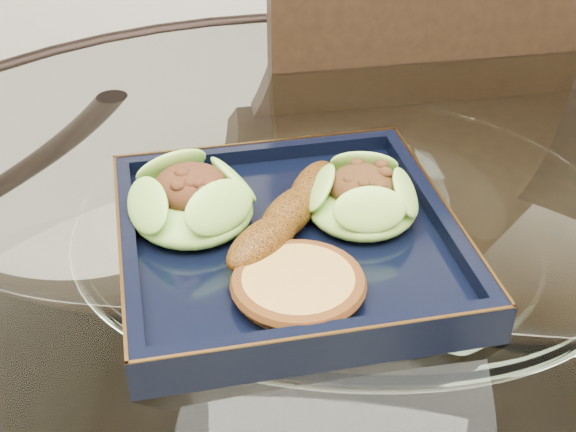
# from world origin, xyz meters

# --- Properties ---
(dining_table) EXTENTS (1.13, 1.13, 0.77)m
(dining_table) POSITION_xyz_m (-0.00, -0.00, 0.60)
(dining_table) COLOR white
(dining_table) RESTS_ON ground
(dining_chair) EXTENTS (0.58, 0.58, 1.08)m
(dining_chair) POSITION_xyz_m (0.14, 0.31, 0.60)
(dining_chair) COLOR black
(dining_chair) RESTS_ON ground
(navy_plate) EXTENTS (0.34, 0.34, 0.02)m
(navy_plate) POSITION_xyz_m (-0.05, -0.00, 0.77)
(navy_plate) COLOR black
(navy_plate) RESTS_ON dining_table
(lettuce_wrap_left) EXTENTS (0.13, 0.13, 0.04)m
(lettuce_wrap_left) POSITION_xyz_m (-0.13, 0.01, 0.80)
(lettuce_wrap_left) COLOR #6DA22F
(lettuce_wrap_left) RESTS_ON navy_plate
(lettuce_wrap_right) EXTENTS (0.12, 0.12, 0.03)m
(lettuce_wrap_right) POSITION_xyz_m (0.01, 0.03, 0.80)
(lettuce_wrap_right) COLOR #74AE32
(lettuce_wrap_right) RESTS_ON navy_plate
(roasted_plantain) EXTENTS (0.09, 0.16, 0.03)m
(roasted_plantain) POSITION_xyz_m (-0.05, 0.01, 0.80)
(roasted_plantain) COLOR #68390A
(roasted_plantain) RESTS_ON navy_plate
(crumb_patty) EXTENTS (0.10, 0.10, 0.02)m
(crumb_patty) POSITION_xyz_m (-0.03, -0.07, 0.79)
(crumb_patty) COLOR #B0853A
(crumb_patty) RESTS_ON navy_plate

